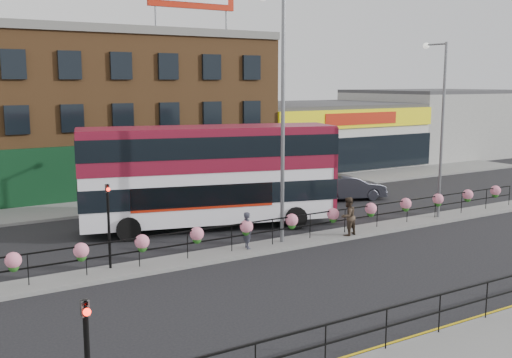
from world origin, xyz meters
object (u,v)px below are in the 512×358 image
pedestrian_b (348,216)px  lamp_column_east (439,115)px  double_decker_bus (210,166)px  car (348,188)px  lamp_column_west (279,95)px  pedestrian_a (247,230)px

pedestrian_b → lamp_column_east: bearing=174.6°
double_decker_bus → pedestrian_b: (4.45, -5.02, -2.02)m
car → pedestrian_b: 9.16m
pedestrian_b → lamp_column_west: bearing=-27.5°
double_decker_bus → pedestrian_a: double_decker_bus is taller
pedestrian_b → lamp_column_east: lamp_column_east is taller
lamp_column_east → pedestrian_a: bearing=-179.0°
car → pedestrian_b: pedestrian_b is taller
pedestrian_b → lamp_column_west: lamp_column_west is taller
pedestrian_a → lamp_column_west: 5.89m
pedestrian_b → lamp_column_west: (-3.18, 0.90, 5.49)m
lamp_column_west → pedestrian_b: bearing=-15.8°
double_decker_bus → pedestrian_a: bearing=-97.0°
pedestrian_a → pedestrian_b: size_ratio=0.88×
double_decker_bus → lamp_column_east: 11.96m
pedestrian_a → pedestrian_b: 5.03m
pedestrian_b → lamp_column_east: size_ratio=0.20×
car → pedestrian_b: bearing=155.3°
lamp_column_east → lamp_column_west: bearing=178.9°
double_decker_bus → car: size_ratio=2.62×
double_decker_bus → lamp_column_east: size_ratio=1.41×
double_decker_bus → lamp_column_east: bearing=-21.5°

